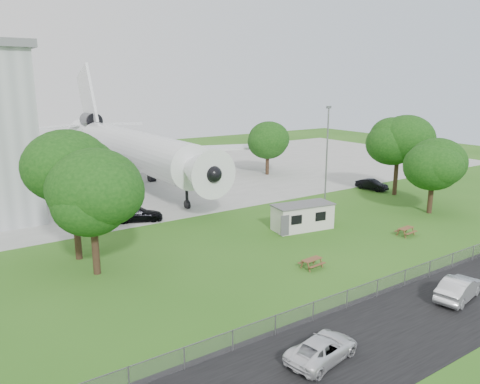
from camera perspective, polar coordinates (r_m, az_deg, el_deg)
ground at (r=41.99m, az=8.05°, el=-7.13°), size 160.00×160.00×0.00m
asphalt_strip at (r=34.35m, az=23.11°, el=-12.94°), size 120.00×8.00×0.02m
concrete_apron at (r=73.51m, az=-12.20°, el=1.62°), size 120.00×46.00×0.03m
airliner at (r=69.95m, az=-13.26°, el=5.35°), size 46.36×47.73×17.69m
site_cabin at (r=47.61m, az=7.64°, el=-2.97°), size 6.92×3.65×2.62m
picnic_west at (r=38.48m, az=8.73°, el=-9.11°), size 1.93×1.66×0.76m
picnic_east at (r=48.42m, az=19.51°, el=-4.99°), size 1.92×1.65×0.76m
fence at (r=36.11m, az=18.39°, el=-11.23°), size 58.00×0.04×1.30m
lamp_mast at (r=50.26m, az=10.48°, el=3.28°), size 0.16×0.16×12.00m
tree_west_big at (r=40.18m, az=-19.78°, el=2.17°), size 8.03×8.03×11.39m
tree_west_small at (r=36.76m, az=-17.64°, el=-0.73°), size 7.69×7.69×9.91m
tree_east_front at (r=56.27m, az=22.54°, el=3.11°), size 6.97×6.97×9.07m
tree_east_back at (r=63.80m, az=18.75°, el=5.89°), size 7.47×7.47×10.83m
tree_far_apron at (r=74.33m, az=3.38°, el=6.17°), size 6.76×6.76×8.70m
car_centre_sedan at (r=35.96m, az=25.15°, el=-10.59°), size 5.00×2.56×1.57m
car_west_estate at (r=26.76m, az=10.00°, el=-18.34°), size 4.91×2.91×1.28m
car_ne_sedan at (r=66.75m, az=15.77°, el=0.86°), size 2.26×4.62×1.46m
car_apron_van at (r=51.09m, az=-12.38°, el=-2.67°), size 5.70×4.06×1.53m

